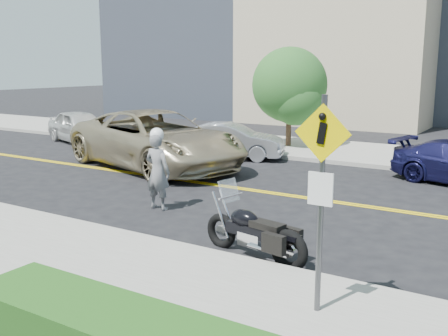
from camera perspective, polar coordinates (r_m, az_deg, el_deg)
ground_plane at (r=14.85m, az=4.18°, el=-2.59°), size 120.00×120.00×0.00m
sidewalk_near at (r=9.20m, az=-18.73°, el=-11.48°), size 60.00×5.00×0.15m
sidewalk_far at (r=21.63m, az=13.52°, el=1.69°), size 60.00×5.00×0.15m
pedestrian_sign at (r=7.10m, az=10.53°, el=-1.76°), size 0.78×0.08×3.00m
motorcyclist at (r=12.92m, az=-7.23°, el=-0.13°), size 0.70×0.46×2.03m
motorcycle at (r=9.72m, az=3.35°, el=-5.80°), size 2.36×1.10×1.38m
suv at (r=18.24m, az=-7.43°, el=3.11°), size 7.78×5.13×1.99m
parked_car_white at (r=24.92m, az=-15.38°, el=4.37°), size 4.67×3.08×1.48m
parked_car_silver at (r=19.97m, az=0.66°, el=2.97°), size 4.33×2.67×1.35m
tree_far_a at (r=22.19m, az=7.15°, el=8.96°), size 3.12×3.12×4.26m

